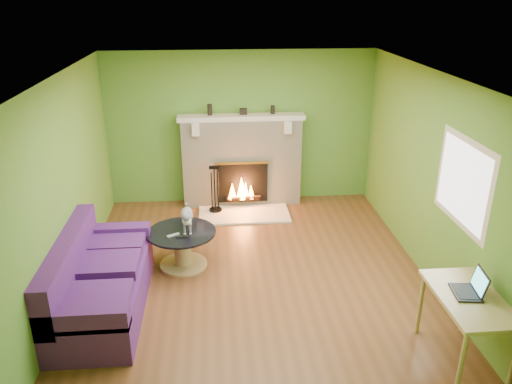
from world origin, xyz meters
TOP-DOWN VIEW (x-y plane):
  - floor at (0.00, 0.00)m, footprint 5.00×5.00m
  - ceiling at (0.00, 0.00)m, footprint 5.00×5.00m
  - wall_back at (0.00, 2.50)m, footprint 5.00×0.00m
  - wall_front at (0.00, -2.50)m, footprint 5.00×0.00m
  - wall_left at (-2.25, 0.00)m, footprint 0.00×5.00m
  - wall_right at (2.25, 0.00)m, footprint 0.00×5.00m
  - window_frame at (2.24, -0.90)m, footprint 0.00×1.20m
  - window_pane at (2.23, -0.90)m, footprint 0.00×1.06m
  - fireplace at (0.00, 2.32)m, footprint 2.10×0.46m
  - hearth at (0.00, 1.80)m, footprint 1.50×0.75m
  - mantel at (0.00, 2.30)m, footprint 2.10×0.28m
  - sofa at (-1.86, -0.67)m, footprint 0.92×2.04m
  - coffee_table at (-0.93, 0.23)m, footprint 0.92×0.92m
  - desk at (1.95, -1.90)m, footprint 0.61×1.04m
  - cat at (-0.85, 0.28)m, footprint 0.23×0.58m
  - remote_silver at (-1.03, 0.11)m, footprint 0.17×0.12m
  - remote_black at (-0.91, 0.05)m, footprint 0.16×0.05m
  - laptop at (1.93, -1.85)m, footprint 0.32×0.36m
  - fire_tools at (-0.47, 1.95)m, footprint 0.21×0.21m
  - mantel_vase_left at (-0.51, 2.33)m, footprint 0.08×0.08m
  - mantel_vase_right at (0.52, 2.33)m, footprint 0.07×0.07m
  - mantel_box at (0.03, 2.33)m, footprint 0.12×0.08m

SIDE VIEW (x-z plane):
  - floor at x=0.00m, z-range 0.00..0.00m
  - hearth at x=0.00m, z-range 0.00..0.03m
  - coffee_table at x=-0.93m, z-range 0.04..0.56m
  - sofa at x=-1.86m, z-range -0.10..0.81m
  - fire_tools at x=-0.47m, z-range 0.03..0.83m
  - remote_black at x=-0.91m, z-range 0.52..0.53m
  - remote_silver at x=-1.03m, z-range 0.52..0.54m
  - desk at x=1.95m, z-range 0.29..1.06m
  - cat at x=-0.85m, z-range 0.52..0.87m
  - fireplace at x=0.00m, z-range -0.02..1.56m
  - laptop at x=1.93m, z-range 0.77..1.01m
  - wall_back at x=0.00m, z-range -1.20..3.80m
  - wall_front at x=0.00m, z-range -1.20..3.80m
  - wall_left at x=-2.25m, z-range -1.20..3.80m
  - wall_right at x=2.25m, z-range -1.20..3.80m
  - mantel at x=0.00m, z-range 1.50..1.58m
  - window_frame at x=2.24m, z-range 0.95..2.15m
  - window_pane at x=2.23m, z-range 1.02..2.08m
  - mantel_box at x=0.03m, z-range 1.58..1.68m
  - mantel_vase_right at x=0.52m, z-range 1.58..1.72m
  - mantel_vase_left at x=-0.51m, z-range 1.58..1.76m
  - ceiling at x=0.00m, z-range 2.60..2.60m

